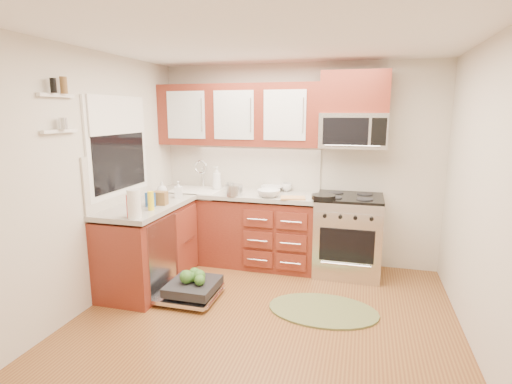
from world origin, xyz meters
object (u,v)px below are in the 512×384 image
(range, at_px, (348,235))
(cutting_board, at_px, (293,198))
(upper_cabinets, at_px, (238,115))
(dishwasher, at_px, (190,290))
(rug, at_px, (323,310))
(stock_pot, at_px, (234,190))
(bowl_b, at_px, (269,193))
(bowl_a, at_px, (272,189))
(sink, at_px, (197,199))
(paper_towel_roll, at_px, (134,204))
(skillet, at_px, (323,197))
(cup, at_px, (287,187))
(microwave, at_px, (353,131))

(range, height_order, cutting_board, range)
(upper_cabinets, distance_m, range, 1.99)
(dishwasher, distance_m, rug, 1.37)
(stock_pot, height_order, bowl_b, stock_pot)
(upper_cabinets, xyz_separation_m, bowl_a, (0.43, 0.02, -0.92))
(stock_pot, bearing_deg, sink, 160.77)
(stock_pot, distance_m, paper_towel_roll, 1.37)
(sink, xyz_separation_m, bowl_b, (1.00, -0.17, 0.17))
(upper_cabinets, bearing_deg, range, -5.89)
(upper_cabinets, distance_m, skillet, 1.49)
(cutting_board, bearing_deg, cup, 110.04)
(bowl_b, bearing_deg, paper_towel_roll, -128.27)
(dishwasher, bearing_deg, skillet, 34.93)
(skillet, xyz_separation_m, cutting_board, (-0.35, 0.04, -0.04))
(sink, bearing_deg, microwave, 3.85)
(skillet, height_order, bowl_a, skillet)
(dishwasher, xyz_separation_m, bowl_b, (0.61, 0.95, 0.87))
(range, relative_size, stock_pot, 4.34)
(dishwasher, bearing_deg, bowl_b, 57.22)
(microwave, xyz_separation_m, paper_towel_roll, (-1.93, -1.57, -0.64))
(skillet, bearing_deg, bowl_b, 173.84)
(sink, distance_m, paper_towel_roll, 1.46)
(dishwasher, bearing_deg, bowl_a, 66.55)
(rug, distance_m, bowl_b, 1.49)
(rug, bearing_deg, paper_towel_roll, -166.83)
(range, relative_size, bowl_a, 3.52)
(skillet, distance_m, cup, 0.69)
(cutting_board, relative_size, bowl_b, 1.04)
(dishwasher, height_order, cutting_board, cutting_board)
(microwave, bearing_deg, dishwasher, -140.93)
(sink, height_order, skillet, skillet)
(microwave, distance_m, cutting_board, 1.05)
(rug, xyz_separation_m, bowl_b, (-0.75, 0.86, 0.96))
(upper_cabinets, bearing_deg, paper_towel_roll, -108.22)
(bowl_a, bearing_deg, cup, 15.41)
(stock_pot, height_order, bowl_a, stock_pot)
(paper_towel_roll, xyz_separation_m, bowl_a, (0.95, 1.62, -0.10))
(range, bearing_deg, bowl_a, 170.18)
(stock_pot, distance_m, bowl_a, 0.54)
(skillet, bearing_deg, sink, 171.72)
(dishwasher, xyz_separation_m, cup, (0.75, 1.35, 0.88))
(bowl_a, bearing_deg, skillet, -31.03)
(range, bearing_deg, bowl_b, -169.02)
(bowl_a, relative_size, bowl_b, 0.99)
(range, distance_m, microwave, 1.23)
(dishwasher, xyz_separation_m, paper_towel_roll, (-0.39, -0.32, 0.96))
(upper_cabinets, relative_size, cutting_board, 7.27)
(range, distance_m, dishwasher, 1.95)
(bowl_b, relative_size, cup, 2.07)
(range, height_order, bowl_a, bowl_a)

